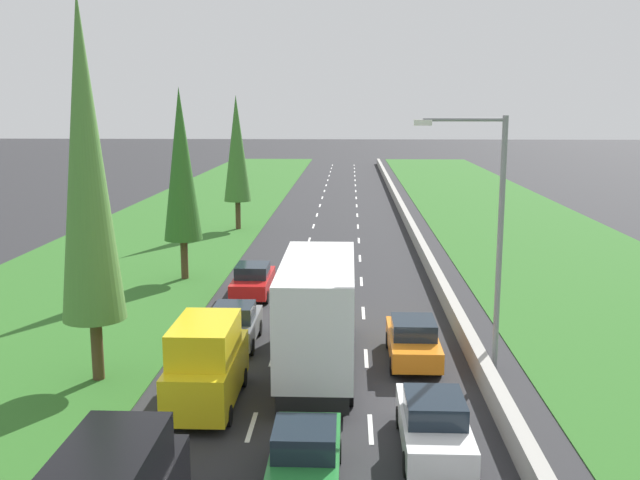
{
  "coord_description": "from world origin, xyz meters",
  "views": [
    {
      "loc": [
        1.09,
        1.35,
        9.29
      ],
      "look_at": [
        -0.88,
        48.54,
        0.49
      ],
      "focal_mm": 40.27,
      "sensor_mm": 36.0,
      "label": 1
    }
  ],
  "objects": [
    {
      "name": "ground_plane",
      "position": [
        0.0,
        60.0,
        0.0
      ],
      "size": [
        300.0,
        300.0,
        0.0
      ],
      "primitive_type": "plane",
      "color": "#28282B",
      "rests_on": "ground"
    },
    {
      "name": "grass_verge_left",
      "position": [
        -12.65,
        60.0,
        0.02
      ],
      "size": [
        14.0,
        140.0,
        0.04
      ],
      "primitive_type": "cube",
      "color": "#2D6623",
      "rests_on": "ground"
    },
    {
      "name": "grass_verge_right",
      "position": [
        14.35,
        60.0,
        0.02
      ],
      "size": [
        14.0,
        140.0,
        0.04
      ],
      "primitive_type": "cube",
      "color": "#2D6623",
      "rests_on": "ground"
    },
    {
      "name": "median_barrier",
      "position": [
        5.7,
        60.0,
        0.42
      ],
      "size": [
        0.44,
        120.0,
        0.85
      ],
      "primitive_type": "cube",
      "color": "#9E9B93",
      "rests_on": "ground"
    },
    {
      "name": "lane_markings",
      "position": [
        0.0,
        60.0,
        0.01
      ],
      "size": [
        3.64,
        116.0,
        0.01
      ],
      "color": "white",
      "rests_on": "ground"
    },
    {
      "name": "green_hatchback_centre_lane",
      "position": [
        0.05,
        17.68,
        0.84
      ],
      "size": [
        1.74,
        3.9,
        1.72
      ],
      "color": "#237A33",
      "rests_on": "ground"
    },
    {
      "name": "yellow_van_left_lane",
      "position": [
        -3.33,
        22.47,
        1.4
      ],
      "size": [
        1.96,
        4.9,
        2.82
      ],
      "color": "yellow",
      "rests_on": "ground"
    },
    {
      "name": "white_sedan_right_lane",
      "position": [
        3.42,
        19.71,
        0.81
      ],
      "size": [
        1.82,
        4.5,
        1.64
      ],
      "color": "white",
      "rests_on": "ground"
    },
    {
      "name": "grey_hatchback_left_lane",
      "position": [
        -3.38,
        28.34,
        0.84
      ],
      "size": [
        1.74,
        3.9,
        1.72
      ],
      "color": "slate",
      "rests_on": "ground"
    },
    {
      "name": "red_sedan_left_lane",
      "position": [
        -3.68,
        35.76,
        0.81
      ],
      "size": [
        1.82,
        4.5,
        1.64
      ],
      "color": "red",
      "rests_on": "ground"
    },
    {
      "name": "orange_sedan_right_lane",
      "position": [
        3.46,
        26.78,
        0.81
      ],
      "size": [
        1.82,
        4.5,
        1.64
      ],
      "color": "orange",
      "rests_on": "ground"
    },
    {
      "name": "white_box_truck_centre_lane",
      "position": [
        0.03,
        25.7,
        2.18
      ],
      "size": [
        2.46,
        9.4,
        4.18
      ],
      "color": "black",
      "rests_on": "ground"
    },
    {
      "name": "poplar_tree_second",
      "position": [
        -7.53,
        24.48,
        7.54
      ],
      "size": [
        2.12,
        2.12,
        12.97
      ],
      "color": "#4C3823",
      "rests_on": "ground"
    },
    {
      "name": "poplar_tree_third",
      "position": [
        -7.89,
        39.2,
        6.21
      ],
      "size": [
        2.06,
        2.06,
        10.33
      ],
      "color": "#4C3823",
      "rests_on": "ground"
    },
    {
      "name": "poplar_tree_fourth",
      "position": [
        -7.46,
        55.41,
        6.13
      ],
      "size": [
        2.05,
        2.05,
        10.17
      ],
      "color": "#4C3823",
      "rests_on": "ground"
    },
    {
      "name": "street_light_mast",
      "position": [
        6.02,
        26.3,
        5.23
      ],
      "size": [
        3.2,
        0.28,
        9.0
      ],
      "color": "gray",
      "rests_on": "ground"
    }
  ]
}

